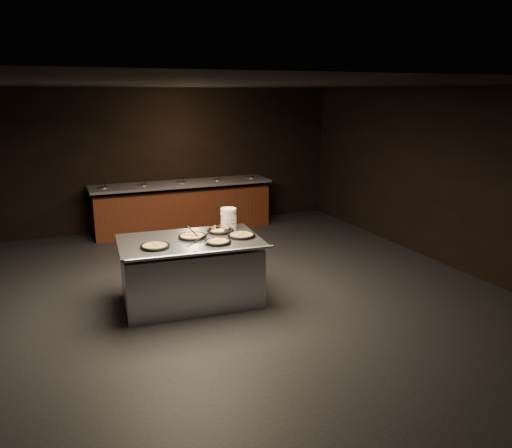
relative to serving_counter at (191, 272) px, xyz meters
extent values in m
cube|color=black|center=(0.85, 0.14, -0.43)|extent=(7.00, 8.00, 0.01)
cube|color=black|center=(0.85, 0.14, 2.48)|extent=(7.00, 8.00, 0.01)
cube|color=black|center=(0.85, 4.14, 1.02)|extent=(7.00, 0.01, 2.90)
cube|color=black|center=(0.85, -3.87, 1.02)|extent=(7.00, 0.01, 2.90)
cube|color=black|center=(4.36, 0.14, 1.02)|extent=(0.01, 8.00, 2.90)
cube|color=#5E2C16|center=(0.85, 3.71, 0.00)|extent=(3.60, 0.75, 0.85)
cube|color=#555559|center=(0.85, 3.71, 0.55)|extent=(3.70, 0.83, 0.05)
cube|color=black|center=(0.85, 3.71, -0.39)|extent=(3.60, 0.69, 0.08)
cylinder|color=#B6B9BD|center=(-0.70, 3.71, 0.55)|extent=(0.22, 0.22, 0.08)
cylinder|color=#4A7E32|center=(-0.70, 3.71, 0.58)|extent=(0.19, 0.19, 0.02)
cylinder|color=black|center=(-0.67, 3.69, 0.66)|extent=(0.04, 0.10, 0.19)
cylinder|color=#B6B9BD|center=(0.08, 3.71, 0.55)|extent=(0.22, 0.22, 0.08)
cylinder|color=#4A7E32|center=(0.08, 3.71, 0.58)|extent=(0.19, 0.19, 0.02)
cylinder|color=black|center=(0.11, 3.69, 0.66)|extent=(0.04, 0.10, 0.19)
cylinder|color=#B6B9BD|center=(0.85, 3.71, 0.55)|extent=(0.22, 0.22, 0.08)
cylinder|color=#4A7E32|center=(0.85, 3.71, 0.58)|extent=(0.19, 0.19, 0.02)
cylinder|color=black|center=(0.88, 3.69, 0.66)|extent=(0.04, 0.10, 0.19)
cylinder|color=#B6B9BD|center=(1.63, 3.71, 0.55)|extent=(0.22, 0.22, 0.08)
cylinder|color=#4A7E32|center=(1.63, 3.71, 0.58)|extent=(0.19, 0.19, 0.02)
cylinder|color=black|center=(1.66, 3.69, 0.66)|extent=(0.04, 0.10, 0.19)
cylinder|color=#B6B9BD|center=(2.40, 3.71, 0.55)|extent=(0.22, 0.22, 0.08)
cylinder|color=#4A7E32|center=(2.40, 3.71, 0.58)|extent=(0.19, 0.19, 0.02)
cylinder|color=black|center=(2.43, 3.69, 0.66)|extent=(0.04, 0.10, 0.19)
cube|color=#B6B9BD|center=(0.00, 0.00, -0.03)|extent=(1.86, 1.22, 0.80)
cube|color=#B6B9BD|center=(0.00, 0.00, 0.44)|extent=(1.95, 1.31, 0.04)
cylinder|color=#B6B9BD|center=(0.00, -0.58, 0.44)|extent=(1.86, 0.19, 0.04)
cylinder|color=silver|center=(0.68, 0.36, 0.61)|extent=(0.23, 0.23, 0.29)
cylinder|color=black|center=(-0.50, -0.18, 0.47)|extent=(0.35, 0.35, 0.01)
torus|color=black|center=(-0.50, -0.18, 0.49)|extent=(0.38, 0.38, 0.04)
torus|color=#8F6025|center=(-0.50, -0.18, 0.49)|extent=(0.32, 0.32, 0.03)
cylinder|color=tan|center=(-0.50, -0.18, 0.49)|extent=(0.27, 0.27, 0.02)
cube|color=black|center=(-0.50, -0.18, 0.50)|extent=(0.03, 0.27, 0.00)
cube|color=black|center=(-0.50, -0.18, 0.50)|extent=(0.27, 0.03, 0.00)
cylinder|color=black|center=(0.06, 0.07, 0.47)|extent=(0.37, 0.37, 0.01)
torus|color=black|center=(0.06, 0.07, 0.49)|extent=(0.39, 0.39, 0.04)
torus|color=#8F6025|center=(0.06, 0.07, 0.49)|extent=(0.33, 0.33, 0.03)
cylinder|color=#E3CB52|center=(0.06, 0.07, 0.49)|extent=(0.29, 0.29, 0.02)
cube|color=black|center=(0.06, 0.07, 0.50)|extent=(0.12, 0.26, 0.00)
cube|color=black|center=(0.06, 0.07, 0.50)|extent=(0.26, 0.12, 0.00)
cylinder|color=black|center=(0.50, 0.20, 0.47)|extent=(0.35, 0.35, 0.01)
torus|color=black|center=(0.50, 0.20, 0.49)|extent=(0.38, 0.38, 0.04)
cylinder|color=black|center=(0.30, -0.30, 0.47)|extent=(0.32, 0.32, 0.01)
torus|color=black|center=(0.30, -0.30, 0.49)|extent=(0.35, 0.35, 0.04)
torus|color=#8F6025|center=(0.30, -0.30, 0.49)|extent=(0.29, 0.29, 0.03)
cylinder|color=#E3CB52|center=(0.30, -0.30, 0.49)|extent=(0.24, 0.24, 0.02)
cube|color=black|center=(0.30, -0.30, 0.50)|extent=(0.14, 0.21, 0.00)
cube|color=black|center=(0.30, -0.30, 0.50)|extent=(0.21, 0.14, 0.00)
cylinder|color=black|center=(0.69, -0.13, 0.47)|extent=(0.36, 0.36, 0.01)
torus|color=black|center=(0.69, -0.13, 0.49)|extent=(0.38, 0.38, 0.04)
torus|color=#8F6025|center=(0.69, -0.13, 0.49)|extent=(0.32, 0.32, 0.03)
cylinder|color=tan|center=(0.69, -0.13, 0.49)|extent=(0.28, 0.28, 0.02)
cube|color=black|center=(0.69, -0.13, 0.50)|extent=(0.20, 0.20, 0.00)
cube|color=black|center=(0.69, -0.13, 0.50)|extent=(0.20, 0.20, 0.00)
cube|color=#B6B9BD|center=(-0.04, 0.18, 0.49)|extent=(0.13, 0.13, 0.00)
cylinder|color=black|center=(0.06, 0.07, 0.56)|extent=(0.12, 0.16, 0.13)
cylinder|color=#B6B9BD|center=(0.01, 0.12, 0.51)|extent=(0.07, 0.08, 0.08)
cube|color=#B6B9BD|center=(0.24, -0.34, 0.49)|extent=(0.12, 0.10, 0.00)
cylinder|color=black|center=(0.06, -0.35, 0.58)|extent=(0.23, 0.03, 0.14)
cylinder|color=#B6B9BD|center=(0.15, -0.35, 0.52)|extent=(0.12, 0.02, 0.09)
camera|label=1|loc=(-1.64, -6.23, 2.36)|focal=35.00mm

